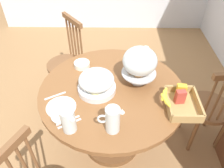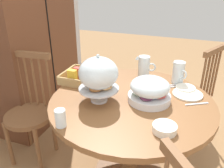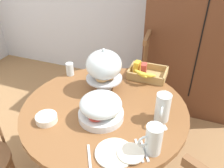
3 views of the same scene
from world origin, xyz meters
name	(u,v)px [view 3 (image 3 of 3)]	position (x,y,z in m)	size (l,w,h in m)	color
wooden_armoire	(203,26)	(0.66, 1.50, 0.98)	(1.18, 0.60, 1.96)	brown
dining_table	(105,129)	(0.10, 0.19, 0.52)	(1.17, 1.17, 0.74)	brown
windsor_chair_near_window	(131,79)	(0.05, 1.08, 0.45)	(0.40, 0.40, 0.97)	brown
pastry_stand_with_dome	(104,66)	(0.01, 0.41, 0.94)	(0.28, 0.28, 0.34)	silver
fruit_platter_covered	(101,108)	(0.13, 0.07, 0.83)	(0.30, 0.30, 0.18)	silver
orange_juice_pitcher	(163,109)	(0.50, 0.20, 0.83)	(0.10, 0.18, 0.20)	silver
milk_pitcher	(153,140)	(0.51, -0.08, 0.82)	(0.15, 0.14, 0.18)	silver
cereal_basket	(146,73)	(0.27, 0.69, 0.78)	(0.32, 0.30, 0.12)	tan
china_plate_large	(115,153)	(0.32, -0.18, 0.75)	(0.22, 0.22, 0.01)	white
china_plate_small	(131,153)	(0.40, -0.16, 0.76)	(0.15, 0.15, 0.01)	white
cereal_bowl	(47,118)	(-0.19, -0.08, 0.76)	(0.14, 0.14, 0.04)	white
drinking_glass	(70,69)	(-0.35, 0.50, 0.80)	(0.06, 0.06, 0.11)	silver
table_knife	(139,150)	(0.44, -0.11, 0.74)	(0.17, 0.01, 0.01)	silver
dinner_fork	(144,150)	(0.46, -0.09, 0.74)	(0.17, 0.01, 0.01)	silver
soup_spoon	(89,157)	(0.19, -0.25, 0.74)	(0.17, 0.01, 0.01)	silver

